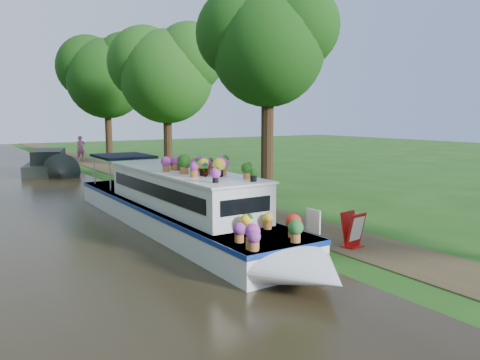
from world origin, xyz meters
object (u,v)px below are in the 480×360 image
object	(u,v)px
second_boat	(49,164)
sandwich_board	(353,231)
pedestrian_pink	(81,148)
plant_boat	(182,204)

from	to	relation	value
second_boat	sandwich_board	size ratio (longest dim) A/B	8.29
sandwich_board	pedestrian_pink	size ratio (longest dim) A/B	0.49
plant_boat	sandwich_board	xyz separation A→B (m)	(3.06, -4.00, -0.40)
plant_boat	pedestrian_pink	size ratio (longest dim) A/B	7.18
sandwich_board	pedestrian_pink	distance (m)	28.65
second_boat	sandwich_board	distance (m)	21.86
plant_boat	sandwich_board	world-z (taller)	plant_boat
sandwich_board	second_boat	bearing A→B (deg)	91.91
plant_boat	pedestrian_pink	bearing A→B (deg)	82.36
pedestrian_pink	second_boat	bearing A→B (deg)	-125.28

